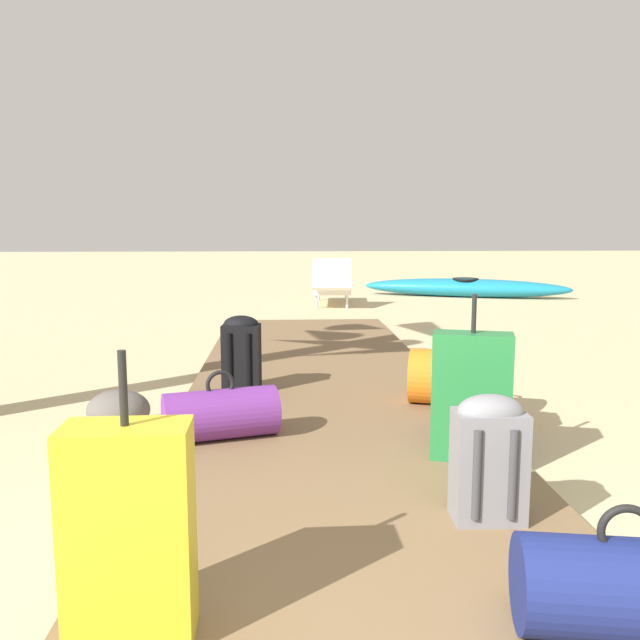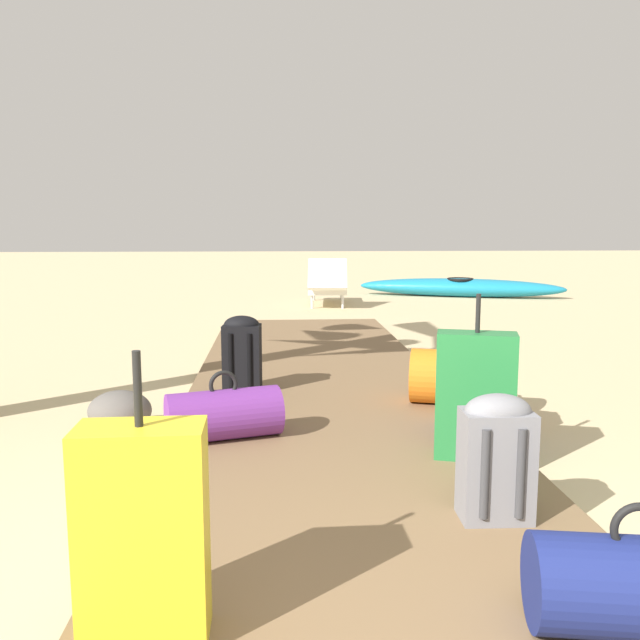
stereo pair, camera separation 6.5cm
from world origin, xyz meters
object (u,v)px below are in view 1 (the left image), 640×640
at_px(backpack_blue, 470,383).
at_px(backpack_grey, 489,455).
at_px(suitcase_green, 471,396).
at_px(kayak, 465,288).
at_px(backpack_black, 241,352).
at_px(duffel_bag_purple, 221,414).
at_px(lounge_chair, 332,285).
at_px(duffel_bag_orange, 454,377).
at_px(duffel_bag_navy, 623,589).
at_px(suitcase_yellow, 129,532).

height_order(backpack_blue, backpack_grey, backpack_blue).
distance_m(suitcase_green, kayak, 8.77).
relative_size(backpack_black, kayak, 0.15).
relative_size(suitcase_green, backpack_blue, 1.57).
bearing_deg(duffel_bag_purple, lounge_chair, 80.64).
bearing_deg(duffel_bag_orange, duffel_bag_purple, -157.06).
height_order(backpack_black, backpack_blue, backpack_black).
relative_size(duffel_bag_navy, backpack_blue, 1.17).
height_order(suitcase_green, lounge_chair, suitcase_green).
relative_size(suitcase_yellow, duffel_bag_purple, 1.24).
bearing_deg(backpack_blue, kayak, 74.48).
bearing_deg(duffel_bag_orange, suitcase_green, -100.23).
bearing_deg(suitcase_yellow, backpack_grey, 28.65).
relative_size(duffel_bag_purple, duffel_bag_orange, 1.02).
xyz_separation_m(duffel_bag_orange, backpack_grey, (-0.32, -1.73, 0.09)).
xyz_separation_m(lounge_chair, kayak, (2.52, 1.15, -0.16)).
height_order(duffel_bag_navy, backpack_grey, backpack_grey).
distance_m(backpack_black, duffel_bag_purple, 1.09).
height_order(backpack_grey, lounge_chair, lounge_chair).
distance_m(backpack_black, duffel_bag_navy, 3.23).
distance_m(duffel_bag_navy, backpack_blue, 1.96).
bearing_deg(suitcase_green, suitcase_yellow, -134.92).
height_order(backpack_grey, kayak, backpack_grey).
xyz_separation_m(suitcase_green, duffel_bag_navy, (0.02, -1.49, -0.18)).
height_order(duffel_bag_purple, kayak, duffel_bag_purple).
height_order(lounge_chair, kayak, lounge_chair).
xyz_separation_m(suitcase_yellow, kayak, (3.75, 9.85, -0.23)).
xyz_separation_m(duffel_bag_purple, duffel_bag_orange, (1.50, 0.63, 0.04)).
bearing_deg(suitcase_yellow, backpack_black, 87.27).
height_order(duffel_bag_orange, backpack_grey, backpack_grey).
distance_m(suitcase_yellow, duffel_bag_orange, 2.90).
bearing_deg(backpack_grey, duffel_bag_orange, 79.68).
bearing_deg(backpack_blue, suitcase_yellow, -129.32).
xyz_separation_m(duffel_bag_navy, backpack_grey, (-0.15, 0.78, 0.13)).
bearing_deg(backpack_blue, suitcase_green, -105.39).
height_order(duffel_bag_navy, backpack_blue, backpack_blue).
xyz_separation_m(suitcase_green, backpack_grey, (-0.13, -0.71, -0.05)).
height_order(suitcase_yellow, duffel_bag_purple, suitcase_yellow).
height_order(suitcase_green, backpack_blue, suitcase_green).
bearing_deg(lounge_chair, suitcase_yellow, -98.02).
bearing_deg(duffel_bag_navy, lounge_chair, 91.27).
distance_m(suitcase_green, duffel_bag_navy, 1.50).
height_order(suitcase_yellow, lounge_chair, suitcase_yellow).
height_order(backpack_blue, duffel_bag_purple, backpack_blue).
height_order(backpack_black, duffel_bag_purple, backpack_black).
xyz_separation_m(backpack_blue, duffel_bag_purple, (-1.44, -0.07, -0.14)).
xyz_separation_m(suitcase_green, lounge_chair, (-0.17, 7.30, -0.08)).
bearing_deg(duffel_bag_purple, backpack_black, 87.38).
relative_size(duffel_bag_orange, backpack_grey, 1.28).
distance_m(backpack_black, backpack_blue, 1.72).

